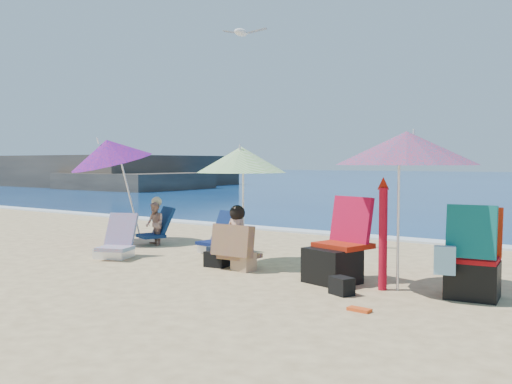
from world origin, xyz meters
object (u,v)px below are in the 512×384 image
Objects in this scene: camp_chair_right at (472,264)px; person_left at (156,223)px; furled_umbrella at (383,228)px; chair_rainbow at (116,246)px; person_center at (236,238)px; seagull at (242,32)px; umbrella_blue at (109,151)px; umbrella_striped at (241,160)px; chair_navy at (219,242)px; umbrella_turquoise at (406,148)px; camp_chair_left at (336,257)px.

camp_chair_right is 5.96m from person_left.
chair_rainbow is (-4.39, -0.27, -0.56)m from furled_umbrella.
seagull is at bearing 124.43° from person_center.
seagull is at bearing 21.53° from umbrella_blue.
furled_umbrella is 1.06m from camp_chair_right.
camp_chair_right is (5.38, 0.43, 0.20)m from chair_rainbow.
umbrella_striped is 2.82m from person_left.
umbrella_striped is 1.81m from chair_navy.
chair_rainbow is 5.40m from camp_chair_right.
camp_chair_right reaches higher than person_center.
umbrella_striped is 2.50m from chair_rainbow.
chair_navy is at bearing 137.79° from person_center.
person_left is (-0.50, 1.39, 0.22)m from chair_rainbow.
umbrella_blue reaches higher than umbrella_turquoise.
person_center is (-1.56, -0.04, 0.12)m from camp_chair_left.
furled_umbrella is at bearing -17.76° from chair_navy.
umbrella_turquoise is 6.12m from umbrella_blue.
umbrella_blue is 2.70× the size of seagull.
furled_umbrella is at bearing -5.65° from camp_chair_left.
umbrella_blue reaches higher than person_left.
person_center is at bearing -42.21° from chair_navy.
furled_umbrella is 1.47× the size of person_center.
umbrella_blue reaches higher than camp_chair_left.
umbrella_striped is 0.85× the size of umbrella_blue.
person_center is at bearing 7.80° from chair_rainbow.
person_left is (-4.89, 1.11, -0.34)m from furled_umbrella.
seagull is at bearing 147.85° from camp_chair_left.
chair_rainbow is at bearing -174.81° from camp_chair_left.
person_left is (-4.24, 1.05, 0.08)m from camp_chair_left.
seagull reaches higher than camp_chair_right.
person_center is (0.20, -0.40, -1.11)m from umbrella_striped.
chair_navy is (-3.60, 0.93, -1.50)m from umbrella_turquoise.
umbrella_striped is 1.65× the size of camp_chair_left.
umbrella_striped reaches higher than chair_rainbow.
person_center is 1.04× the size of person_left.
umbrella_turquoise is at bearing -24.50° from seagull.
furled_umbrella is 0.78m from camp_chair_left.
umbrella_turquoise is 4.55m from seagull.
umbrella_turquoise reaches higher than person_center.
umbrella_turquoise is 1.24× the size of umbrella_striped.
umbrella_turquoise is at bearing 5.28° from chair_rainbow.
camp_chair_right is 1.37× the size of seagull.
chair_rainbow is 4.29m from seagull.
seagull reaches higher than umbrella_turquoise.
seagull is at bearing 152.15° from furled_umbrella.
umbrella_turquoise is at bearing -6.77° from umbrella_blue.
camp_chair_left is at bearing -11.46° from umbrella_striped.
chair_navy is 3.70m from seagull.
umbrella_striped is 3.47m from umbrella_blue.
seagull is at bearing 126.43° from umbrella_striped.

